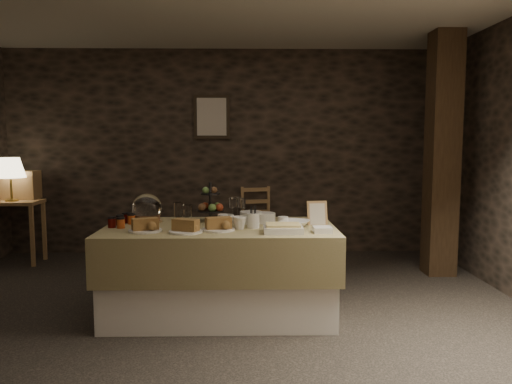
{
  "coord_description": "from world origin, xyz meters",
  "views": [
    {
      "loc": [
        0.29,
        -3.91,
        1.46
      ],
      "look_at": [
        0.37,
        0.2,
        1.03
      ],
      "focal_mm": 35.0,
      "sensor_mm": 36.0,
      "label": 1
    }
  ],
  "objects_px": {
    "console_table": "(10,211)",
    "timber_column": "(442,155)",
    "wine_rack": "(20,185)",
    "chair": "(259,225)",
    "buffet_table": "(220,264)",
    "table_lamp": "(10,168)",
    "fruit_stand": "(211,206)"
  },
  "relations": [
    {
      "from": "console_table",
      "to": "timber_column",
      "type": "distance_m",
      "value": 4.97
    },
    {
      "from": "wine_rack",
      "to": "chair",
      "type": "bearing_deg",
      "value": 4.0
    },
    {
      "from": "chair",
      "to": "buffet_table",
      "type": "bearing_deg",
      "value": -112.84
    },
    {
      "from": "wine_rack",
      "to": "timber_column",
      "type": "relative_size",
      "value": 0.16
    },
    {
      "from": "buffet_table",
      "to": "chair",
      "type": "distance_m",
      "value": 2.22
    },
    {
      "from": "chair",
      "to": "timber_column",
      "type": "relative_size",
      "value": 0.26
    },
    {
      "from": "table_lamp",
      "to": "fruit_stand",
      "type": "xyz_separation_m",
      "value": [
        2.43,
        -1.49,
        -0.25
      ]
    },
    {
      "from": "buffet_table",
      "to": "timber_column",
      "type": "relative_size",
      "value": 0.73
    },
    {
      "from": "buffet_table",
      "to": "fruit_stand",
      "type": "height_order",
      "value": "fruit_stand"
    },
    {
      "from": "console_table",
      "to": "chair",
      "type": "distance_m",
      "value": 2.97
    },
    {
      "from": "table_lamp",
      "to": "fruit_stand",
      "type": "relative_size",
      "value": 1.48
    },
    {
      "from": "table_lamp",
      "to": "timber_column",
      "type": "relative_size",
      "value": 0.2
    },
    {
      "from": "buffet_table",
      "to": "chair",
      "type": "relative_size",
      "value": 2.82
    },
    {
      "from": "console_table",
      "to": "timber_column",
      "type": "xyz_separation_m",
      "value": [
        4.89,
        -0.56,
        0.68
      ]
    },
    {
      "from": "buffet_table",
      "to": "chair",
      "type": "xyz_separation_m",
      "value": [
        0.37,
        2.18,
        -0.05
      ]
    },
    {
      "from": "buffet_table",
      "to": "fruit_stand",
      "type": "relative_size",
      "value": 5.53
    },
    {
      "from": "buffet_table",
      "to": "table_lamp",
      "type": "relative_size",
      "value": 3.73
    },
    {
      "from": "table_lamp",
      "to": "buffet_table",
      "type": "bearing_deg",
      "value": -34.83
    },
    {
      "from": "chair",
      "to": "fruit_stand",
      "type": "distance_m",
      "value": 2.04
    },
    {
      "from": "wine_rack",
      "to": "fruit_stand",
      "type": "height_order",
      "value": "fruit_stand"
    },
    {
      "from": "fruit_stand",
      "to": "timber_column",
      "type": "bearing_deg",
      "value": 22.13
    },
    {
      "from": "console_table",
      "to": "buffet_table",
      "type": "bearing_deg",
      "value": -35.06
    },
    {
      "from": "fruit_stand",
      "to": "buffet_table",
      "type": "bearing_deg",
      "value": -71.04
    },
    {
      "from": "buffet_table",
      "to": "fruit_stand",
      "type": "bearing_deg",
      "value": 108.96
    },
    {
      "from": "buffet_table",
      "to": "table_lamp",
      "type": "xyz_separation_m",
      "value": [
        -2.52,
        1.75,
        0.7
      ]
    },
    {
      "from": "timber_column",
      "to": "chair",
      "type": "bearing_deg",
      "value": 154.32
    },
    {
      "from": "chair",
      "to": "fruit_stand",
      "type": "relative_size",
      "value": 1.96
    },
    {
      "from": "wine_rack",
      "to": "fruit_stand",
      "type": "bearing_deg",
      "value": -35.28
    },
    {
      "from": "console_table",
      "to": "table_lamp",
      "type": "bearing_deg",
      "value": -45.0
    },
    {
      "from": "timber_column",
      "to": "fruit_stand",
      "type": "distance_m",
      "value": 2.64
    },
    {
      "from": "wine_rack",
      "to": "chair",
      "type": "distance_m",
      "value": 2.95
    },
    {
      "from": "chair",
      "to": "timber_column",
      "type": "height_order",
      "value": "timber_column"
    }
  ]
}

